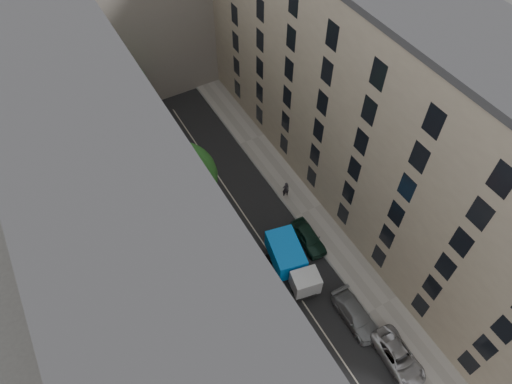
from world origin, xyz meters
TOP-DOWN VIEW (x-y plane):
  - ground at (0.00, 0.00)m, footprint 120.00×120.00m
  - road_surface at (0.00, 0.00)m, footprint 8.00×44.00m
  - sidewalk_left at (-5.50, 0.00)m, footprint 3.00×44.00m
  - sidewalk_right at (5.50, 0.00)m, footprint 3.00×44.00m
  - building_left at (-11.00, 0.00)m, footprint 8.00×44.00m
  - building_right at (11.00, 0.00)m, footprint 8.00×44.00m
  - building_endcap at (0.00, 28.00)m, footprint 18.00×12.00m
  - tarp_truck at (0.60, -4.57)m, footprint 3.45×6.34m
  - car_left_1 at (-2.80, -11.40)m, footprint 1.75×4.06m
  - car_left_2 at (-2.98, -6.94)m, footprint 3.36×5.76m
  - car_left_3 at (-3.60, -0.90)m, footprint 2.32×4.73m
  - car_left_4 at (-2.80, 5.40)m, footprint 1.67×4.06m
  - car_left_5 at (-2.80, 11.00)m, footprint 1.81×4.37m
  - car_left_6 at (-2.80, 14.66)m, footprint 2.74×4.82m
  - car_right_0 at (3.60, -15.00)m, footprint 2.53×4.98m
  - car_right_1 at (2.80, -10.80)m, footprint 2.01×4.79m
  - car_right_2 at (3.60, -2.85)m, footprint 1.90×4.33m
  - tree_mid at (-4.50, 4.59)m, footprint 6.09×5.94m
  - tree_far at (-4.66, 19.89)m, footprint 5.43×5.18m
  - lamp_post at (-4.20, -9.13)m, footprint 0.36×0.36m
  - pedestrian at (4.59, 2.66)m, footprint 0.74×0.56m

SIDE VIEW (x-z plane):
  - ground at x=0.00m, z-range 0.00..0.00m
  - road_surface at x=0.00m, z-range 0.00..0.02m
  - sidewalk_left at x=-5.50m, z-range 0.00..0.15m
  - sidewalk_right at x=5.50m, z-range 0.00..0.15m
  - car_left_6 at x=-2.80m, z-range 0.00..1.27m
  - car_left_1 at x=-2.80m, z-range 0.00..1.30m
  - car_left_3 at x=-3.60m, z-range 0.00..1.32m
  - car_right_0 at x=3.60m, z-range 0.00..1.35m
  - car_left_4 at x=-2.80m, z-range 0.00..1.38m
  - car_right_1 at x=2.80m, z-range 0.00..1.38m
  - car_left_5 at x=-2.80m, z-range 0.00..1.41m
  - car_right_2 at x=3.60m, z-range 0.00..1.45m
  - car_left_2 at x=-2.98m, z-range 0.00..1.51m
  - pedestrian at x=4.59m, z-range 0.15..1.97m
  - tarp_truck at x=0.60m, z-range 0.14..2.89m
  - lamp_post at x=-4.20m, z-range 0.91..7.71m
  - tree_far at x=-4.66m, z-range 1.22..8.80m
  - tree_mid at x=-4.50m, z-range 1.45..10.35m
  - building_endcap at x=0.00m, z-range 0.00..18.00m
  - building_left at x=-11.00m, z-range 0.00..20.00m
  - building_right at x=11.00m, z-range 0.00..20.00m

